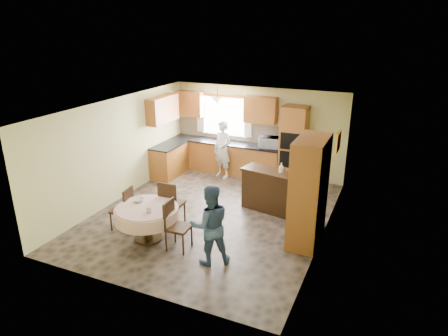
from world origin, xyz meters
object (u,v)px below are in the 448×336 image
at_px(sideboard, 269,191).
at_px(cupboard, 309,192).
at_px(chair_back, 170,202).
at_px(person_sink, 223,149).
at_px(oven_tower, 293,145).
at_px(person_dining, 210,225).
at_px(chair_left, 125,207).
at_px(chair_right, 175,223).
at_px(dining_table, 147,214).

xyz_separation_m(sideboard, cupboard, (1.11, -1.07, 0.62)).
xyz_separation_m(chair_back, person_sink, (-0.17, 3.12, 0.24)).
distance_m(oven_tower, cupboard, 3.15).
height_order(sideboard, person_dining, person_dining).
xyz_separation_m(chair_left, person_sink, (0.64, 3.62, 0.30)).
distance_m(cupboard, person_sink, 3.94).
bearing_deg(person_sink, chair_right, -58.05).
xyz_separation_m(sideboard, chair_back, (-1.69, -1.62, 0.11)).
bearing_deg(dining_table, person_sink, 90.63).
height_order(chair_back, chair_right, chair_back).
height_order(sideboard, chair_back, chair_back).
height_order(oven_tower, chair_back, oven_tower).
distance_m(cupboard, chair_right, 2.66).
bearing_deg(chair_left, chair_back, 114.43).
distance_m(chair_left, chair_back, 0.95).
relative_size(dining_table, person_dining, 0.84).
bearing_deg(cupboard, dining_table, -157.23).
height_order(sideboard, cupboard, cupboard).
distance_m(sideboard, cupboard, 1.66).
height_order(sideboard, chair_right, chair_right).
height_order(dining_table, person_dining, person_dining).
bearing_deg(person_dining, dining_table, -44.50).
distance_m(cupboard, chair_back, 2.90).
distance_m(chair_back, person_sink, 3.13).
xyz_separation_m(sideboard, chair_left, (-2.50, -2.12, 0.06)).
relative_size(chair_left, person_dining, 0.62).
bearing_deg(chair_back, chair_right, 123.29).
distance_m(oven_tower, person_dining, 4.45).
height_order(chair_right, person_sink, person_sink).
bearing_deg(oven_tower, sideboard, -91.31).
bearing_deg(person_dining, sideboard, -132.66).
distance_m(cupboard, person_dining, 2.06).
relative_size(oven_tower, cupboard, 0.99).
bearing_deg(person_sink, person_dining, -47.48).
relative_size(sideboard, dining_table, 1.01).
height_order(oven_tower, chair_left, oven_tower).
bearing_deg(chair_right, cupboard, -62.50).
height_order(sideboard, dining_table, sideboard).
height_order(cupboard, person_dining, cupboard).
distance_m(sideboard, dining_table, 2.94).
xyz_separation_m(sideboard, chair_right, (-1.15, -2.37, 0.09)).
xyz_separation_m(chair_left, person_dining, (2.19, -0.41, 0.24)).
bearing_deg(chair_back, chair_left, 29.16).
distance_m(oven_tower, chair_left, 4.78).
height_order(oven_tower, person_dining, oven_tower).
xyz_separation_m(oven_tower, chair_right, (-1.19, -4.26, -0.51)).
relative_size(cupboard, chair_left, 2.30).
relative_size(chair_back, chair_right, 1.05).
xyz_separation_m(oven_tower, cupboard, (1.07, -2.96, 0.02)).
xyz_separation_m(cupboard, dining_table, (-2.93, -1.23, -0.51)).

